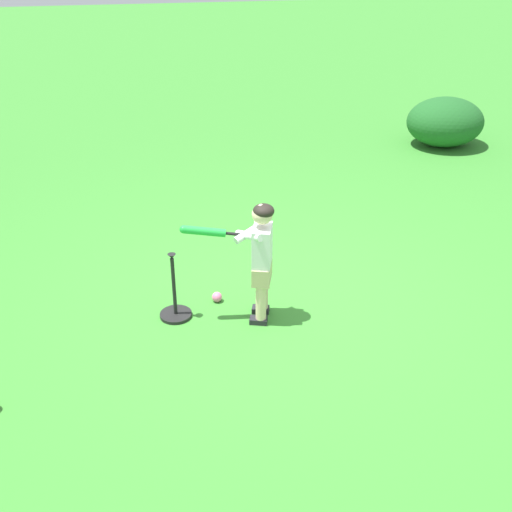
% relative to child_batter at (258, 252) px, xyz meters
% --- Properties ---
extents(ground_plane, '(40.00, 40.00, 0.00)m').
position_rel_child_batter_xyz_m(ground_plane, '(0.23, 0.22, -0.65)').
color(ground_plane, '#38842D').
extents(child_batter, '(0.78, 0.31, 1.08)m').
position_rel_child_batter_xyz_m(child_batter, '(0.00, 0.00, 0.00)').
color(child_batter, '#232328').
rests_on(child_batter, ground).
extents(play_ball_center_lawn, '(0.09, 0.09, 0.09)m').
position_rel_child_batter_xyz_m(play_ball_center_lawn, '(-0.32, 0.32, -0.60)').
color(play_ball_center_lawn, pink).
rests_on(play_ball_center_lawn, ground).
extents(batting_tee, '(0.28, 0.28, 0.62)m').
position_rel_child_batter_xyz_m(batting_tee, '(-0.71, 0.14, -0.55)').
color(batting_tee, black).
rests_on(batting_tee, ground).
extents(shrub_right_background, '(1.13, 0.98, 0.71)m').
position_rel_child_batter_xyz_m(shrub_right_background, '(3.49, 4.02, -0.30)').
color(shrub_right_background, '#1E5B23').
rests_on(shrub_right_background, ground).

